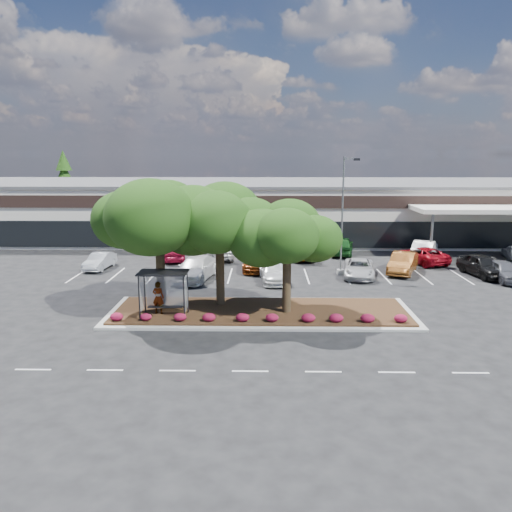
{
  "coord_description": "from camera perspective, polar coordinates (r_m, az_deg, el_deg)",
  "views": [
    {
      "loc": [
        -1.78,
        -24.37,
        9.33
      ],
      "look_at": [
        -2.37,
        8.52,
        2.6
      ],
      "focal_mm": 35.0,
      "sensor_mm": 36.0,
      "label": 1
    }
  ],
  "objects": [
    {
      "name": "ground",
      "position": [
        26.15,
        4.93,
        -9.38
      ],
      "size": [
        160.0,
        160.0,
        0.0
      ],
      "primitive_type": "plane",
      "color": "black",
      "rests_on": "ground"
    },
    {
      "name": "retail_store",
      "position": [
        58.63,
        2.83,
        5.5
      ],
      "size": [
        80.4,
        25.2,
        6.25
      ],
      "color": "white",
      "rests_on": "ground"
    },
    {
      "name": "landscape_island",
      "position": [
        29.82,
        0.56,
        -6.41
      ],
      "size": [
        18.0,
        6.0,
        0.26
      ],
      "color": "#A9A9A4",
      "rests_on": "ground"
    },
    {
      "name": "lane_markings",
      "position": [
        36.06,
        3.6,
        -3.45
      ],
      "size": [
        33.12,
        20.06,
        0.01
      ],
      "color": "silver",
      "rests_on": "ground"
    },
    {
      "name": "shrub_row",
      "position": [
        27.71,
        0.52,
        -7.0
      ],
      "size": [
        17.0,
        0.8,
        0.5
      ],
      "primitive_type": null,
      "color": "maroon",
      "rests_on": "landscape_island"
    },
    {
      "name": "bus_shelter",
      "position": [
        28.78,
        -10.48,
        -2.76
      ],
      "size": [
        2.75,
        1.55,
        2.59
      ],
      "color": "black",
      "rests_on": "landscape_island"
    },
    {
      "name": "island_tree_west",
      "position": [
        29.97,
        -10.97,
        1.51
      ],
      "size": [
        7.2,
        7.2,
        7.89
      ],
      "primitive_type": null,
      "color": "#1F3E11",
      "rests_on": "landscape_island"
    },
    {
      "name": "island_tree_mid",
      "position": [
        30.18,
        -4.16,
        1.21
      ],
      "size": [
        6.6,
        6.6,
        7.32
      ],
      "primitive_type": null,
      "color": "#1F3E11",
      "rests_on": "landscape_island"
    },
    {
      "name": "island_tree_east",
      "position": [
        28.69,
        3.56,
        -0.16
      ],
      "size": [
        5.8,
        5.8,
        6.5
      ],
      "primitive_type": null,
      "color": "#1F3E11",
      "rests_on": "landscape_island"
    },
    {
      "name": "conifer_north_west",
      "position": [
        75.94,
        -20.98,
        7.53
      ],
      "size": [
        4.4,
        4.4,
        10.0
      ],
      "primitive_type": "cone",
      "color": "#1F3E11",
      "rests_on": "ground"
    },
    {
      "name": "person_waiting",
      "position": [
        29.39,
        -11.11,
        -4.69
      ],
      "size": [
        0.78,
        0.6,
        1.91
      ],
      "primitive_type": "imported",
      "rotation": [
        0.0,
        0.0,
        2.93
      ],
      "color": "#594C47",
      "rests_on": "landscape_island"
    },
    {
      "name": "light_pole",
      "position": [
        39.31,
        9.95,
        3.66
      ],
      "size": [
        1.43,
        0.51,
        9.16
      ],
      "rotation": [
        0.0,
        0.0,
        0.09
      ],
      "color": "#A9A9A4",
      "rests_on": "ground"
    },
    {
      "name": "car_0",
      "position": [
        43.18,
        -17.42,
        -0.55
      ],
      "size": [
        1.79,
        4.15,
        1.33
      ],
      "primitive_type": "imported",
      "rotation": [
        0.0,
        0.0,
        -0.1
      ],
      "color": "#ACB1B9",
      "rests_on": "ground"
    },
    {
      "name": "car_1",
      "position": [
        38.06,
        -6.91,
        -1.43
      ],
      "size": [
        3.43,
        6.09,
        1.67
      ],
      "primitive_type": "imported",
      "rotation": [
        0.0,
        0.0,
        -0.2
      ],
      "color": "silver",
      "rests_on": "ground"
    },
    {
      "name": "car_3",
      "position": [
        40.98,
        0.07,
        -0.51
      ],
      "size": [
        2.25,
        5.29,
        1.52
      ],
      "primitive_type": "imported",
      "rotation": [
        0.0,
        0.0,
        -0.02
      ],
      "color": "maroon",
      "rests_on": "ground"
    },
    {
      "name": "car_4",
      "position": [
        37.25,
        2.08,
        -1.83
      ],
      "size": [
        2.47,
        5.06,
        1.42
      ],
      "primitive_type": "imported",
      "rotation": [
        0.0,
        0.0,
        0.1
      ],
      "color": "white",
      "rests_on": "ground"
    },
    {
      "name": "car_5",
      "position": [
        39.32,
        11.68,
        -1.39
      ],
      "size": [
        3.05,
        5.2,
        1.36
      ],
      "primitive_type": "imported",
      "rotation": [
        0.0,
        0.0,
        -0.17
      ],
      "color": "silver",
      "rests_on": "ground"
    },
    {
      "name": "car_6",
      "position": [
        41.5,
        16.43,
        -0.75
      ],
      "size": [
        3.6,
        5.23,
        1.63
      ],
      "primitive_type": "imported",
      "rotation": [
        0.0,
        0.0,
        -0.42
      ],
      "color": "brown",
      "rests_on": "ground"
    },
    {
      "name": "car_7",
      "position": [
        42.61,
        24.47,
        -0.99
      ],
      "size": [
        2.82,
        5.18,
        1.67
      ],
      "primitive_type": "imported",
      "rotation": [
        0.0,
        0.0,
        0.18
      ],
      "color": "black",
      "rests_on": "ground"
    },
    {
      "name": "car_8",
      "position": [
        41.76,
        26.49,
        -1.52
      ],
      "size": [
        1.8,
        4.43,
        1.51
      ],
      "primitive_type": "imported",
      "rotation": [
        0.0,
        0.0,
        0.0
      ],
      "color": "#56575E",
      "rests_on": "ground"
    },
    {
      "name": "car_9",
      "position": [
        45.21,
        -9.51,
        0.56
      ],
      "size": [
        3.08,
        5.18,
        1.65
      ],
      "primitive_type": "imported",
      "rotation": [
        0.0,
        0.0,
        3.39
      ],
      "color": "maroon",
      "rests_on": "ground"
    },
    {
      "name": "car_10",
      "position": [
        45.42,
        -4.84,
        0.7
      ],
      "size": [
        4.29,
        6.3,
        1.6
      ],
      "primitive_type": "imported",
      "rotation": [
        0.0,
        0.0,
        3.45
      ],
      "color": "beige",
      "rests_on": "ground"
    },
    {
      "name": "car_12",
      "position": [
        47.3,
        -0.05,
        1.12
      ],
      "size": [
        2.37,
        5.34,
        1.52
      ],
      "primitive_type": "imported",
      "rotation": [
        0.0,
        0.0,
        3.09
      ],
      "color": "#505056",
      "rests_on": "ground"
    },
    {
      "name": "car_13",
      "position": [
        45.71,
        5.31,
        0.83
      ],
      "size": [
        2.75,
        6.06,
        1.72
      ],
      "primitive_type": "imported",
      "rotation": [
        0.0,
        0.0,
        3.2
      ],
      "color": "#784809",
      "rests_on": "ground"
    },
    {
      "name": "car_14",
      "position": [
        47.83,
        9.76,
        1.19
      ],
      "size": [
        2.93,
        5.35,
        1.72
      ],
      "primitive_type": "imported",
      "rotation": [
        0.0,
        0.0,
        2.96
      ],
      "color": "#174B1A",
      "rests_on": "ground"
    },
    {
      "name": "car_15",
      "position": [
        45.72,
        18.48,
        0.1
      ],
      "size": [
        4.03,
        5.66,
        1.43
      ],
      "primitive_type": "imported",
      "rotation": [
        0.0,
        0.0,
        3.5
      ],
      "color": "maroon",
      "rests_on": "ground"
    },
    {
      "name": "car_16",
      "position": [
        47.94,
        18.71,
        0.75
      ],
      "size": [
        3.77,
        5.4,
        1.69
      ],
      "primitive_type": "imported",
      "rotation": [
        0.0,
        0.0,
        2.71
      ],
      "color": "silver",
      "rests_on": "ground"
    }
  ]
}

